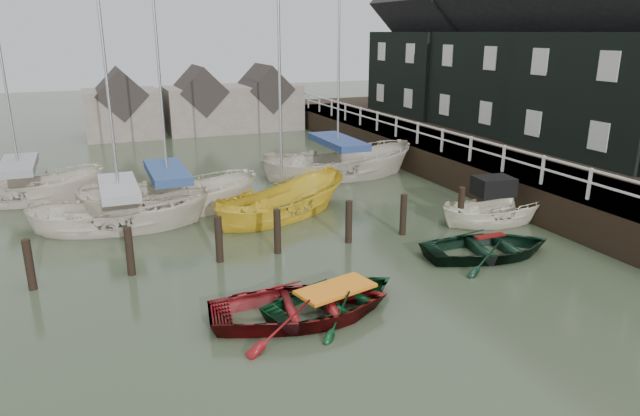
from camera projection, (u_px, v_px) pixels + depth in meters
name	position (u px, v px, depth m)	size (l,w,h in m)	color
ground	(355.00, 285.00, 15.32)	(120.00, 120.00, 0.00)	#293320
pier	(443.00, 158.00, 27.39)	(3.04, 32.00, 2.70)	black
land_strip	(531.00, 163.00, 29.61)	(14.00, 38.00, 1.50)	black
quay_houses	(565.00, 50.00, 26.74)	(6.52, 28.14, 10.01)	black
mooring_pilings	(280.00, 237.00, 17.41)	(13.72, 0.22, 1.80)	black
far_sheds	(197.00, 104.00, 38.03)	(14.00, 4.08, 4.39)	#665B51
rowboat_red	(302.00, 318.00, 13.52)	(3.08, 4.32, 0.89)	#600D10
rowboat_green	(335.00, 308.00, 14.04)	(2.65, 3.71, 0.77)	black
rowboat_dkgreen	(488.00, 256.00, 17.30)	(2.91, 4.07, 0.84)	black
motorboat	(494.00, 220.00, 20.22)	(4.22, 2.03, 2.42)	silver
sailboat_a	(122.00, 225.00, 19.83)	(6.39, 3.21, 11.94)	beige
sailboat_b	(170.00, 210.00, 21.59)	(6.91, 3.49, 11.28)	beige
sailboat_c	(282.00, 214.00, 21.27)	(6.50, 4.65, 11.28)	gold
sailboat_d	(338.00, 175.00, 26.78)	(7.51, 3.52, 12.86)	beige
sailboat_e	(24.00, 200.00, 22.87)	(6.76, 3.73, 10.08)	beige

